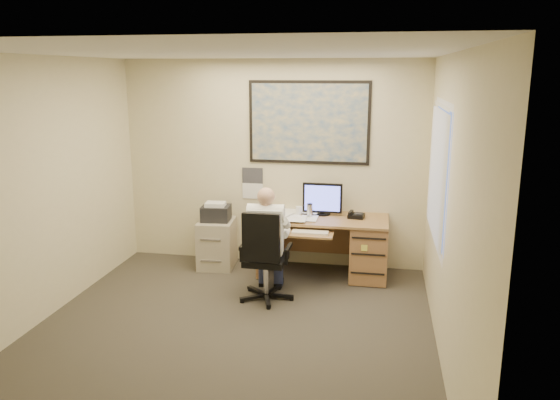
% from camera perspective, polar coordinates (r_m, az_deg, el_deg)
% --- Properties ---
extents(room_shell, '(4.00, 4.50, 2.70)m').
position_cam_1_polar(room_shell, '(5.06, -5.80, -0.34)').
color(room_shell, '#37332A').
rests_on(room_shell, ground).
extents(desk, '(1.60, 0.97, 1.15)m').
position_cam_1_polar(desk, '(6.95, 7.22, -4.34)').
color(desk, '#9E7644').
rests_on(desk, ground).
extents(world_map, '(1.56, 0.03, 1.06)m').
position_cam_1_polar(world_map, '(7.04, 3.03, 8.07)').
color(world_map, '#1E4C93').
rests_on(world_map, room_shell).
extents(wall_calendar, '(0.28, 0.01, 0.42)m').
position_cam_1_polar(wall_calendar, '(7.30, -2.88, 1.75)').
color(wall_calendar, white).
rests_on(wall_calendar, room_shell).
extents(window_blinds, '(0.06, 1.40, 1.30)m').
position_cam_1_polar(window_blinds, '(5.63, 16.23, 2.66)').
color(window_blinds, beige).
rests_on(window_blinds, room_shell).
extents(filing_cabinet, '(0.49, 0.58, 0.88)m').
position_cam_1_polar(filing_cabinet, '(7.29, -6.62, -4.07)').
color(filing_cabinet, '#AEA58C').
rests_on(filing_cabinet, ground).
extents(office_chair, '(0.64, 0.64, 1.06)m').
position_cam_1_polar(office_chair, '(6.20, -1.55, -7.76)').
color(office_chair, black).
rests_on(office_chair, ground).
extents(person, '(0.57, 0.78, 1.29)m').
position_cam_1_polar(person, '(6.16, -1.43, -4.58)').
color(person, white).
rests_on(person, office_chair).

